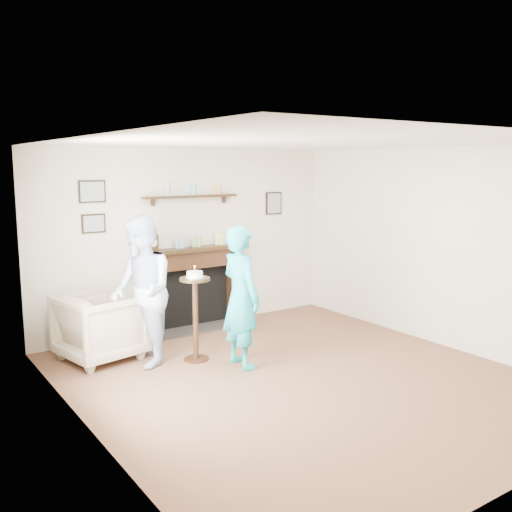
# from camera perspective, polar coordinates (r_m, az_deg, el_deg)

# --- Properties ---
(ground) EXTENTS (5.00, 5.00, 0.00)m
(ground) POSITION_cam_1_polar(r_m,az_deg,el_deg) (6.28, 4.41, -12.17)
(ground) COLOR brown
(ground) RESTS_ON ground
(room_shell) EXTENTS (4.54, 5.02, 2.52)m
(room_shell) POSITION_cam_1_polar(r_m,az_deg,el_deg) (6.44, 0.73, 3.27)
(room_shell) COLOR beige
(room_shell) RESTS_ON ground
(armchair) EXTENTS (1.03, 1.01, 0.80)m
(armchair) POSITION_cam_1_polar(r_m,az_deg,el_deg) (7.11, -15.13, -9.91)
(armchair) COLOR tan
(armchair) RESTS_ON ground
(man) EXTENTS (0.77, 0.92, 1.72)m
(man) POSITION_cam_1_polar(r_m,az_deg,el_deg) (6.83, -11.16, -10.54)
(man) COLOR silver
(man) RESTS_ON ground
(woman) EXTENTS (0.39, 0.59, 1.62)m
(woman) POSITION_cam_1_polar(r_m,az_deg,el_deg) (6.66, -1.49, -10.89)
(woman) COLOR teal
(woman) RESTS_ON ground
(pedestal_table) EXTENTS (0.35, 0.35, 1.13)m
(pedestal_table) POSITION_cam_1_polar(r_m,az_deg,el_deg) (6.68, -6.10, -4.63)
(pedestal_table) COLOR black
(pedestal_table) RESTS_ON ground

